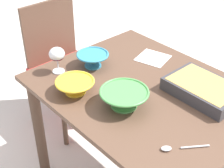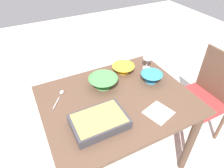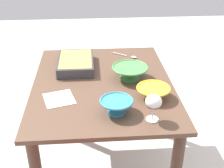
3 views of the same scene
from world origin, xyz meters
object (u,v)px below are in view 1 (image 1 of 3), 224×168
(mixing_bowl, at_px, (75,86))
(wine_glass, at_px, (57,55))
(dining_table, at_px, (144,110))
(small_bowl, at_px, (93,59))
(serving_spoon, at_px, (175,148))
(napkin, at_px, (153,58))
(casserole_dish, at_px, (204,88))
(serving_bowl, at_px, (124,98))
(chair, at_px, (61,60))

(mixing_bowl, bearing_deg, wine_glass, -11.95)
(dining_table, relative_size, small_bowl, 6.14)
(serving_spoon, bearing_deg, napkin, -40.61)
(dining_table, distance_m, wine_glass, 0.56)
(serving_spoon, relative_size, napkin, 1.03)
(wine_glass, bearing_deg, small_bowl, -114.00)
(mixing_bowl, bearing_deg, serving_spoon, -173.97)
(casserole_dish, distance_m, serving_bowl, 0.41)
(dining_table, bearing_deg, wine_glass, 28.95)
(serving_bowl, bearing_deg, wine_glass, 7.25)
(wine_glass, xyz_separation_m, mixing_bowl, (-0.22, 0.05, -0.06))
(wine_glass, distance_m, serving_spoon, 0.82)
(wine_glass, relative_size, mixing_bowl, 0.75)
(small_bowl, height_order, napkin, small_bowl)
(mixing_bowl, bearing_deg, small_bowl, -58.41)
(wine_glass, height_order, small_bowl, wine_glass)
(dining_table, relative_size, wine_glass, 7.52)
(wine_glass, xyz_separation_m, small_bowl, (-0.08, -0.18, -0.06))
(small_bowl, bearing_deg, mixing_bowl, 121.59)
(dining_table, distance_m, small_bowl, 0.41)
(mixing_bowl, bearing_deg, casserole_dish, -133.66)
(mixing_bowl, distance_m, serving_bowl, 0.27)
(chair, relative_size, napkin, 5.36)
(dining_table, height_order, casserole_dish, casserole_dish)
(serving_spoon, distance_m, napkin, 0.75)
(chair, xyz_separation_m, small_bowl, (-0.58, 0.15, 0.31))
(wine_glass, distance_m, napkin, 0.57)
(small_bowl, xyz_separation_m, serving_bowl, (-0.39, 0.12, 0.00))
(wine_glass, bearing_deg, mixing_bowl, 168.05)
(chair, xyz_separation_m, casserole_dish, (-1.17, -0.09, 0.30))
(mixing_bowl, xyz_separation_m, small_bowl, (0.14, -0.23, 0.01))
(serving_bowl, distance_m, serving_spoon, 0.35)
(casserole_dish, relative_size, small_bowl, 1.95)
(chair, height_order, mixing_bowl, chair)
(small_bowl, relative_size, serving_bowl, 0.77)
(wine_glass, distance_m, mixing_bowl, 0.24)
(chair, relative_size, mixing_bowl, 4.64)
(napkin, bearing_deg, mixing_bowl, 87.38)
(mixing_bowl, bearing_deg, serving_bowl, -156.71)
(casserole_dish, height_order, mixing_bowl, mixing_bowl)
(serving_bowl, bearing_deg, small_bowl, -17.46)
(napkin, bearing_deg, casserole_dish, 168.17)
(small_bowl, distance_m, serving_spoon, 0.76)
(dining_table, xyz_separation_m, small_bowl, (0.36, 0.06, 0.18))
(wine_glass, relative_size, serving_bowl, 0.63)
(small_bowl, xyz_separation_m, napkin, (-0.17, -0.32, -0.04))
(serving_bowl, xyz_separation_m, serving_spoon, (-0.35, 0.04, -0.04))
(dining_table, relative_size, serving_spoon, 6.33)
(wine_glass, bearing_deg, napkin, -115.98)
(small_bowl, bearing_deg, serving_bowl, 162.54)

